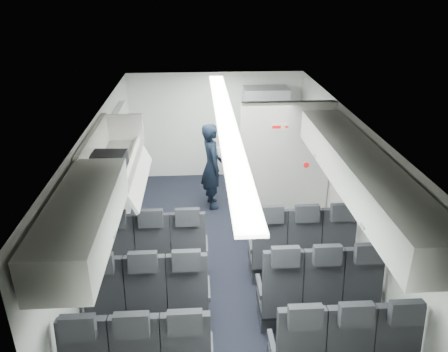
{
  "coord_description": "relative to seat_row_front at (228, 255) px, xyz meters",
  "views": [
    {
      "loc": [
        -0.37,
        -5.4,
        3.8
      ],
      "look_at": [
        0.0,
        0.4,
        1.15
      ],
      "focal_mm": 35.0,
      "sensor_mm": 36.0,
      "label": 1
    }
  ],
  "objects": [
    {
      "name": "cabin_shell",
      "position": [
        0.0,
        0.53,
        0.72
      ],
      "size": [
        3.41,
        6.01,
        2.16
      ],
      "color": "black",
      "rests_on": "ground"
    },
    {
      "name": "seat_row_front",
      "position": [
        0.0,
        0.0,
        0.0
      ],
      "size": [
        3.33,
        0.56,
        1.24
      ],
      "color": "black",
      "rests_on": "cabin_shell"
    },
    {
      "name": "seat_row_mid",
      "position": [
        0.0,
        -0.9,
        0.0
      ],
      "size": [
        3.33,
        0.56,
        1.24
      ],
      "color": "black",
      "rests_on": "cabin_shell"
    },
    {
      "name": "overhead_bin_left_rear",
      "position": [
        -1.4,
        -1.47,
        1.46
      ],
      "size": [
        0.53,
        1.8,
        0.4
      ],
      "color": "silver",
      "rests_on": "cabin_shell"
    },
    {
      "name": "overhead_bin_left_front_open",
      "position": [
        -1.44,
        0.28,
        1.33
      ],
      "size": [
        0.64,
        1.7,
        0.72
      ],
      "color": "#9E9E93",
      "rests_on": "cabin_shell"
    },
    {
      "name": "overhead_bin_right_rear",
      "position": [
        1.4,
        -1.47,
        1.46
      ],
      "size": [
        0.53,
        1.8,
        0.4
      ],
      "color": "silver",
      "rests_on": "cabin_shell"
    },
    {
      "name": "overhead_bin_right_front",
      "position": [
        1.4,
        0.28,
        1.46
      ],
      "size": [
        0.53,
        1.7,
        0.4
      ],
      "color": "silver",
      "rests_on": "cabin_shell"
    },
    {
      "name": "bulkhead_partition",
      "position": [
        0.98,
        1.33,
        0.67
      ],
      "size": [
        1.4,
        0.15,
        2.13
      ],
      "color": "silver",
      "rests_on": "cabin_shell"
    },
    {
      "name": "galley_unit",
      "position": [
        0.95,
        3.25,
        0.55
      ],
      "size": [
        0.85,
        0.52,
        1.9
      ],
      "color": "#939399",
      "rests_on": "cabin_shell"
    },
    {
      "name": "boarding_door",
      "position": [
        -1.64,
        2.09,
        0.55
      ],
      "size": [
        0.12,
        1.27,
        1.86
      ],
      "color": "silver",
      "rests_on": "cabin_shell"
    },
    {
      "name": "flight_attendant",
      "position": [
        -0.14,
        2.19,
        0.37
      ],
      "size": [
        0.47,
        0.62,
        1.55
      ],
      "primitive_type": "imported",
      "rotation": [
        0.0,
        0.0,
        1.75
      ],
      "color": "black",
      "rests_on": "ground"
    },
    {
      "name": "carry_on_bag",
      "position": [
        -1.43,
        0.02,
        1.39
      ],
      "size": [
        0.42,
        0.31,
        0.24
      ],
      "primitive_type": "cube",
      "rotation": [
        0.0,
        0.0,
        -0.07
      ],
      "color": "black",
      "rests_on": "overhead_bin_left_front_open"
    },
    {
      "name": "papers",
      "position": [
        0.05,
        2.14,
        0.71
      ],
      "size": [
        0.19,
        0.14,
        0.15
      ],
      "primitive_type": "cube",
      "rotation": [
        0.0,
        0.0,
        0.58
      ],
      "color": "white",
      "rests_on": "flight_attendant"
    }
  ]
}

